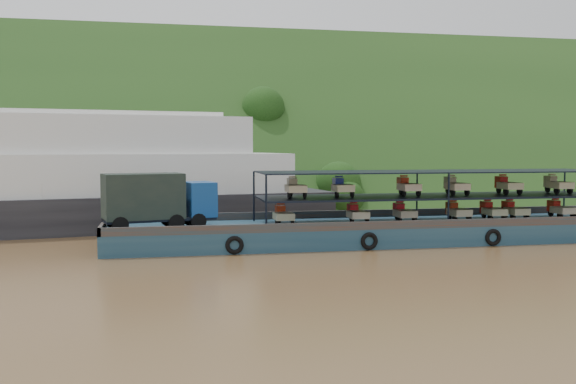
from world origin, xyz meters
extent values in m
plane|color=brown|center=(0.00, 0.00, 0.00)|extent=(160.00, 160.00, 0.00)
cube|color=#1C3B15|center=(0.00, 36.00, 0.00)|extent=(140.00, 39.60, 39.60)
cube|color=#15354A|center=(3.97, 1.90, 0.60)|extent=(35.00, 7.00, 1.20)
cube|color=#592D19|center=(3.97, 5.30, 1.45)|extent=(35.00, 0.20, 0.50)
cube|color=#592D19|center=(3.97, -1.50, 1.45)|extent=(35.00, 0.20, 0.50)
cube|color=#592D19|center=(-13.43, 1.90, 1.45)|extent=(0.20, 7.00, 0.50)
torus|color=black|center=(-6.03, -1.65, 0.55)|extent=(1.06, 0.26, 1.06)
torus|color=black|center=(1.97, -1.65, 0.55)|extent=(1.06, 0.26, 1.06)
torus|color=black|center=(9.97, -1.65, 0.55)|extent=(1.06, 0.26, 1.06)
cylinder|color=black|center=(-12.39, -0.13, 1.68)|extent=(1.01, 0.54, 0.96)
cylinder|color=black|center=(-12.83, 1.83, 1.68)|extent=(1.01, 0.54, 0.96)
cylinder|color=black|center=(-9.22, 0.59, 1.68)|extent=(1.01, 0.54, 0.96)
cylinder|color=black|center=(-9.66, 2.54, 1.68)|extent=(1.01, 0.54, 0.96)
cylinder|color=black|center=(-7.91, 0.88, 1.68)|extent=(1.01, 0.54, 0.96)
cylinder|color=black|center=(-8.36, 2.84, 1.68)|extent=(1.01, 0.54, 0.96)
cube|color=black|center=(-10.18, 1.40, 1.82)|extent=(6.80, 3.48, 0.19)
cube|color=navy|center=(-7.76, 1.94, 2.92)|extent=(2.09, 2.60, 2.10)
cube|color=black|center=(-6.97, 2.12, 3.30)|extent=(0.48, 1.88, 0.86)
cube|color=black|center=(-11.12, 1.19, 3.21)|extent=(4.98, 3.25, 2.68)
cube|color=black|center=(7.47, 1.90, 2.86)|extent=(23.00, 5.00, 0.12)
cube|color=black|center=(7.47, 1.90, 4.50)|extent=(23.00, 5.00, 0.08)
cylinder|color=black|center=(-4.03, -0.60, 2.85)|extent=(0.12, 0.12, 3.30)
cylinder|color=black|center=(-4.03, 4.40, 2.85)|extent=(0.12, 0.12, 3.30)
cylinder|color=black|center=(7.47, -0.60, 2.85)|extent=(0.12, 0.12, 3.30)
cylinder|color=black|center=(7.47, 4.40, 2.85)|extent=(0.12, 0.12, 3.30)
cylinder|color=black|center=(18.97, 4.40, 2.85)|extent=(0.12, 0.12, 3.30)
cylinder|color=black|center=(-2.58, 2.95, 1.46)|extent=(0.12, 0.52, 0.52)
cylinder|color=black|center=(-3.08, 1.15, 1.46)|extent=(0.14, 0.52, 0.52)
cylinder|color=black|center=(-2.08, 1.15, 1.46)|extent=(0.14, 0.52, 0.52)
cube|color=#C2B989|center=(-2.58, 1.50, 1.80)|extent=(1.15, 1.50, 0.44)
cube|color=#AB280B|center=(-2.58, 2.65, 1.98)|extent=(0.55, 0.80, 0.80)
cube|color=#AB280B|center=(-2.58, 2.45, 2.48)|extent=(0.50, 0.10, 0.10)
cylinder|color=black|center=(2.26, 2.95, 1.46)|extent=(0.12, 0.52, 0.52)
cylinder|color=black|center=(1.76, 1.15, 1.46)|extent=(0.14, 0.52, 0.52)
cylinder|color=black|center=(2.76, 1.15, 1.46)|extent=(0.14, 0.52, 0.52)
cube|color=beige|center=(2.26, 1.50, 1.80)|extent=(1.15, 1.50, 0.44)
cube|color=red|center=(2.26, 2.65, 1.98)|extent=(0.55, 0.80, 0.80)
cube|color=red|center=(2.26, 2.45, 2.48)|extent=(0.50, 0.10, 0.10)
cylinder|color=black|center=(5.46, 2.95, 1.46)|extent=(0.12, 0.52, 0.52)
cylinder|color=black|center=(4.96, 1.15, 1.46)|extent=(0.14, 0.52, 0.52)
cylinder|color=black|center=(5.96, 1.15, 1.46)|extent=(0.14, 0.52, 0.52)
cube|color=tan|center=(5.46, 1.50, 1.80)|extent=(1.15, 1.50, 0.44)
cube|color=red|center=(5.46, 2.65, 1.98)|extent=(0.55, 0.80, 0.80)
cube|color=red|center=(5.46, 2.45, 2.48)|extent=(0.50, 0.10, 0.10)
cylinder|color=black|center=(9.26, 2.95, 1.46)|extent=(0.12, 0.52, 0.52)
cylinder|color=black|center=(8.76, 1.15, 1.46)|extent=(0.14, 0.52, 0.52)
cylinder|color=black|center=(9.76, 1.15, 1.46)|extent=(0.14, 0.52, 0.52)
cube|color=beige|center=(9.26, 1.50, 1.80)|extent=(1.15, 1.50, 0.44)
cube|color=red|center=(9.26, 2.65, 1.98)|extent=(0.55, 0.80, 0.80)
cube|color=red|center=(9.26, 2.45, 2.48)|extent=(0.50, 0.10, 0.10)
cylinder|color=black|center=(13.43, 2.95, 1.46)|extent=(0.12, 0.52, 0.52)
cylinder|color=black|center=(12.93, 1.15, 1.46)|extent=(0.14, 0.52, 0.52)
cylinder|color=black|center=(13.93, 1.15, 1.46)|extent=(0.14, 0.52, 0.52)
cube|color=beige|center=(13.43, 1.50, 1.80)|extent=(1.15, 1.50, 0.44)
cube|color=red|center=(13.43, 2.65, 1.98)|extent=(0.55, 0.80, 0.80)
cube|color=red|center=(13.43, 2.45, 2.48)|extent=(0.50, 0.10, 0.10)
cylinder|color=black|center=(16.95, 2.95, 1.46)|extent=(0.12, 0.52, 0.52)
cylinder|color=black|center=(16.45, 1.15, 1.46)|extent=(0.14, 0.52, 0.52)
cylinder|color=black|center=(17.45, 1.15, 1.46)|extent=(0.14, 0.52, 0.52)
cube|color=beige|center=(16.95, 1.50, 1.80)|extent=(1.15, 1.50, 0.44)
cube|color=red|center=(16.95, 2.65, 1.98)|extent=(0.55, 0.80, 0.80)
cube|color=red|center=(16.95, 2.45, 2.48)|extent=(0.50, 0.10, 0.10)
cylinder|color=black|center=(11.80, 2.95, 1.46)|extent=(0.12, 0.52, 0.52)
cylinder|color=black|center=(11.30, 1.15, 1.46)|extent=(0.14, 0.52, 0.52)
cylinder|color=black|center=(12.30, 1.15, 1.46)|extent=(0.14, 0.52, 0.52)
cube|color=beige|center=(11.80, 1.50, 1.80)|extent=(1.15, 1.50, 0.44)
cube|color=red|center=(11.80, 2.65, 1.98)|extent=(0.55, 0.80, 0.80)
cube|color=red|center=(11.80, 2.45, 2.48)|extent=(0.50, 0.10, 0.10)
cylinder|color=black|center=(-1.81, 2.95, 3.18)|extent=(0.12, 0.52, 0.52)
cylinder|color=black|center=(-2.31, 1.15, 3.18)|extent=(0.14, 0.52, 0.52)
cylinder|color=black|center=(-1.31, 1.15, 3.18)|extent=(0.14, 0.52, 0.52)
cube|color=beige|center=(-1.81, 1.50, 3.52)|extent=(1.15, 1.50, 0.44)
cube|color=beige|center=(-1.81, 2.65, 3.70)|extent=(0.55, 0.80, 0.80)
cube|color=beige|center=(-1.81, 2.45, 4.20)|extent=(0.50, 0.10, 0.10)
cylinder|color=black|center=(1.25, 2.95, 3.18)|extent=(0.12, 0.52, 0.52)
cylinder|color=black|center=(0.75, 1.15, 3.18)|extent=(0.14, 0.52, 0.52)
cylinder|color=black|center=(1.75, 1.15, 3.18)|extent=(0.14, 0.52, 0.52)
cube|color=#C3B889|center=(1.25, 1.50, 3.52)|extent=(1.15, 1.50, 0.44)
cube|color=navy|center=(1.25, 2.65, 3.70)|extent=(0.55, 0.80, 0.80)
cube|color=navy|center=(1.25, 2.45, 4.20)|extent=(0.50, 0.10, 0.10)
cylinder|color=black|center=(5.71, 2.95, 3.18)|extent=(0.12, 0.52, 0.52)
cylinder|color=black|center=(5.21, 1.15, 3.18)|extent=(0.14, 0.52, 0.52)
cylinder|color=black|center=(6.21, 1.15, 3.18)|extent=(0.14, 0.52, 0.52)
cube|color=beige|center=(5.71, 1.50, 3.52)|extent=(1.15, 1.50, 0.44)
cube|color=red|center=(5.71, 2.65, 3.70)|extent=(0.55, 0.80, 0.80)
cube|color=red|center=(5.71, 2.45, 4.20)|extent=(0.50, 0.10, 0.10)
cylinder|color=black|center=(9.09, 2.95, 3.18)|extent=(0.12, 0.52, 0.52)
cylinder|color=black|center=(8.59, 1.15, 3.18)|extent=(0.14, 0.52, 0.52)
cylinder|color=black|center=(9.59, 1.15, 3.18)|extent=(0.14, 0.52, 0.52)
cube|color=beige|center=(9.09, 1.50, 3.52)|extent=(1.15, 1.50, 0.44)
cube|color=#BEB686|center=(9.09, 2.65, 3.70)|extent=(0.55, 0.80, 0.80)
cube|color=#BEB686|center=(9.09, 2.45, 4.20)|extent=(0.50, 0.10, 0.10)
cylinder|color=black|center=(12.88, 2.95, 3.18)|extent=(0.12, 0.52, 0.52)
cylinder|color=black|center=(12.38, 1.15, 3.18)|extent=(0.14, 0.52, 0.52)
cylinder|color=black|center=(13.38, 1.15, 3.18)|extent=(0.14, 0.52, 0.52)
cube|color=#BCB785|center=(12.88, 1.50, 3.52)|extent=(1.15, 1.50, 0.44)
cube|color=#B90F0C|center=(12.88, 2.65, 3.70)|extent=(0.55, 0.80, 0.80)
cube|color=#B90F0C|center=(12.88, 2.45, 4.20)|extent=(0.50, 0.10, 0.10)
cylinder|color=black|center=(16.64, 2.95, 3.18)|extent=(0.12, 0.52, 0.52)
cylinder|color=black|center=(16.14, 1.15, 3.18)|extent=(0.14, 0.52, 0.52)
cylinder|color=black|center=(17.14, 1.15, 3.18)|extent=(0.14, 0.52, 0.52)
cube|color=beige|center=(16.64, 1.50, 3.52)|extent=(1.15, 1.50, 0.44)
cube|color=#BCB385|center=(16.64, 2.65, 3.70)|extent=(0.55, 0.80, 0.80)
cube|color=#BCB385|center=(16.64, 2.45, 4.20)|extent=(0.50, 0.10, 0.10)
cube|color=black|center=(-18.73, 12.64, 1.29)|extent=(44.25, 17.56, 2.58)
cube|color=white|center=(-18.73, 12.64, 4.09)|extent=(37.70, 15.46, 3.02)
cube|color=white|center=(-18.73, 12.64, 7.00)|extent=(31.15, 13.36, 2.80)
cube|color=white|center=(-18.73, 12.64, 8.56)|extent=(26.73, 11.60, 0.32)
camera|label=1|loc=(-10.15, -37.57, 6.09)|focal=40.00mm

